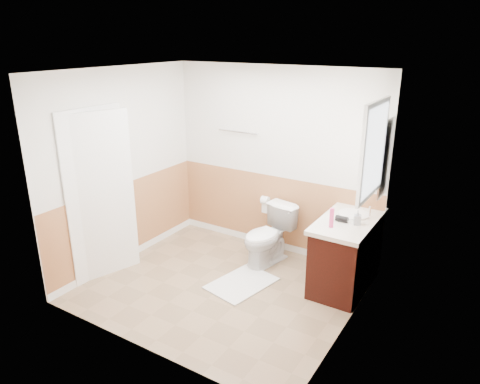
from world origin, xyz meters
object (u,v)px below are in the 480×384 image
Objects in this scene: lotion_bottle at (332,218)px; soap_dispenser at (358,217)px; bath_mat at (242,283)px; vanity_cabinet at (346,254)px; toilet at (268,236)px.

lotion_bottle is 0.31m from soap_dispenser.
bath_mat is 3.64× the size of lotion_bottle.
vanity_cabinet is 0.65m from lotion_bottle.
soap_dispenser is (1.17, -0.09, 0.55)m from toilet.
lotion_bottle reaches higher than soap_dispenser.
bath_mat is at bearing -160.77° from lotion_bottle.
lotion_bottle reaches higher than bath_mat.
bath_mat is 0.73× the size of vanity_cabinet.
soap_dispenser is at bearing 44.95° from lotion_bottle.
lotion_bottle is (-0.10, -0.32, 0.56)m from vanity_cabinet.
lotion_bottle reaches higher than toilet.
toilet is 0.70× the size of vanity_cabinet.
toilet is 1.30m from soap_dispenser.
soap_dispenser is at bearing -41.08° from vanity_cabinet.
vanity_cabinet is at bearing 31.99° from bath_mat.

